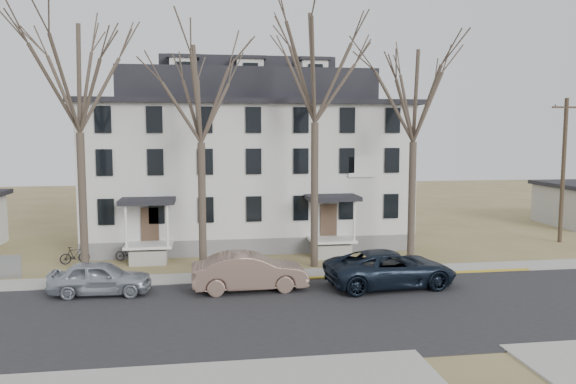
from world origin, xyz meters
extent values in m
plane|color=olive|center=(0.00, 0.00, 0.00)|extent=(120.00, 120.00, 0.00)
cube|color=#27272A|center=(0.00, 2.00, 0.00)|extent=(120.00, 10.00, 0.04)
cube|color=#A09F97|center=(0.00, 8.00, 0.00)|extent=(120.00, 2.00, 0.08)
cube|color=gold|center=(5.00, 7.10, 0.00)|extent=(14.00, 0.25, 0.06)
cube|color=slate|center=(-2.00, 18.00, 0.50)|extent=(20.00, 10.00, 1.00)
cube|color=silver|center=(-2.00, 18.00, 5.00)|extent=(20.00, 10.00, 8.00)
cube|color=black|center=(-2.00, 18.00, 9.10)|extent=(20.80, 10.80, 0.30)
cube|color=black|center=(-2.00, 18.00, 10.25)|extent=(16.00, 7.00, 2.00)
cube|color=black|center=(-2.00, 18.00, 11.65)|extent=(11.00, 4.50, 0.80)
cube|color=white|center=(-8.00, 12.04, 1.00)|extent=(2.60, 2.00, 0.16)
cube|color=white|center=(2.50, 12.04, 1.00)|extent=(2.60, 2.00, 0.16)
cube|color=white|center=(4.50, 12.92, 5.20)|extent=(1.60, 0.08, 1.20)
cylinder|color=#473B31|center=(-11.00, 9.80, 3.64)|extent=(0.40, 0.40, 7.28)
cylinder|color=#473B31|center=(-5.00, 9.80, 3.38)|extent=(0.40, 0.40, 6.76)
cylinder|color=#473B31|center=(1.00, 9.80, 3.90)|extent=(0.40, 0.40, 7.80)
cylinder|color=#473B31|center=(6.50, 9.80, 3.38)|extent=(0.40, 0.40, 6.76)
cylinder|color=#3D3023|center=(18.50, 14.00, 4.75)|extent=(0.28, 0.28, 9.50)
cube|color=#3D3023|center=(18.50, 14.00, 8.90)|extent=(2.00, 0.12, 0.12)
imported|color=#9DA5B0|center=(-9.55, 5.86, 0.76)|extent=(4.54, 2.01, 1.52)
imported|color=#775C4F|center=(-2.87, 5.55, 0.87)|extent=(5.34, 2.05, 1.74)
imported|color=black|center=(3.75, 5.19, 0.86)|extent=(6.38, 3.34, 1.72)
imported|color=black|center=(-9.14, 12.30, 0.44)|extent=(1.76, 1.16, 0.88)
imported|color=black|center=(-12.03, 12.21, 0.48)|extent=(1.65, 0.99, 0.96)
camera|label=1|loc=(-4.88, -19.69, 7.30)|focal=35.00mm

